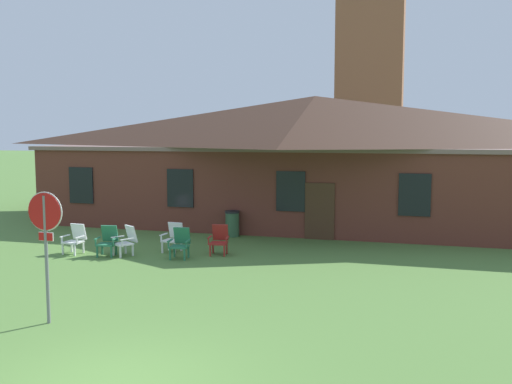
{
  "coord_description": "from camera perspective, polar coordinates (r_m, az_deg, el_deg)",
  "views": [
    {
      "loc": [
        4.43,
        -7.31,
        3.92
      ],
      "look_at": [
        0.05,
        8.14,
        2.23
      ],
      "focal_mm": 39.53,
      "sensor_mm": 36.0,
      "label": 1
    }
  ],
  "objects": [
    {
      "name": "lawn_chair_left_end",
      "position": [
        18.61,
        -13.0,
        -4.75
      ],
      "size": [
        0.84,
        0.87,
        0.96
      ],
      "color": "white",
      "rests_on": "ground"
    },
    {
      "name": "dome_tower",
      "position": [
        44.51,
        11.54,
        12.97
      ],
      "size": [
        5.18,
        5.18,
        20.48
      ],
      "color": "#93563D",
      "rests_on": "ground"
    },
    {
      "name": "trash_bin",
      "position": [
        21.44,
        -2.41,
        -3.2
      ],
      "size": [
        0.56,
        0.56,
        0.98
      ],
      "color": "#335638",
      "rests_on": "ground"
    },
    {
      "name": "lawn_chair_near_door",
      "position": [
        18.73,
        -14.76,
        -4.73
      ],
      "size": [
        0.72,
        0.76,
        0.96
      ],
      "color": "#28704C",
      "rests_on": "ground"
    },
    {
      "name": "lawn_chair_right_end",
      "position": [
        17.89,
        -7.66,
        -5.08
      ],
      "size": [
        0.69,
        0.72,
        0.96
      ],
      "color": "#28704C",
      "rests_on": "ground"
    },
    {
      "name": "brick_building",
      "position": [
        25.8,
        5.93,
        3.57
      ],
      "size": [
        23.08,
        10.4,
        5.57
      ],
      "color": "brown",
      "rests_on": "ground"
    },
    {
      "name": "lawn_chair_middle",
      "position": [
        18.91,
        -8.35,
        -4.49
      ],
      "size": [
        0.67,
        0.7,
        0.96
      ],
      "color": "white",
      "rests_on": "ground"
    },
    {
      "name": "lawn_chair_by_porch",
      "position": [
        19.37,
        -17.82,
        -4.46
      ],
      "size": [
        0.67,
        0.7,
        0.96
      ],
      "color": "white",
      "rests_on": "ground"
    },
    {
      "name": "lawn_chair_far_side",
      "position": [
        18.33,
        -3.74,
        -4.77
      ],
      "size": [
        0.7,
        0.74,
        0.96
      ],
      "color": "maroon",
      "rests_on": "ground"
    },
    {
      "name": "stop_sign",
      "position": [
        12.26,
        -20.53,
        -3.66
      ],
      "size": [
        0.81,
        0.07,
        2.74
      ],
      "color": "slate",
      "rests_on": "ground"
    }
  ]
}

